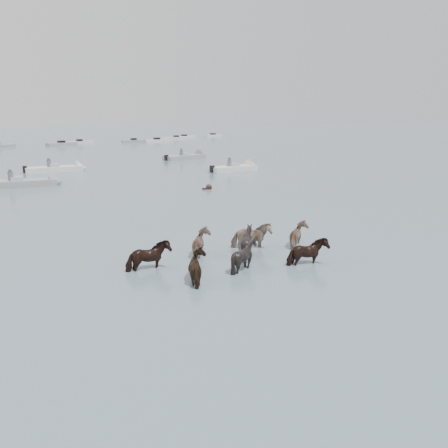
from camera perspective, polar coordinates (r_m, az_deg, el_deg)
ground at (r=12.89m, az=1.00°, el=-9.02°), size 400.00×400.00×0.00m
pony_herd at (r=15.77m, az=1.88°, el=-3.36°), size 7.57×4.02×1.30m
swimming_pony at (r=31.05m, az=-2.01°, el=4.65°), size 0.72×0.44×0.44m
motorboat_b at (r=35.29m, az=-23.54°, el=4.82°), size 5.92×2.62×1.92m
motorboat_c at (r=43.55m, az=-19.83°, el=6.62°), size 5.53×2.13×1.92m
motorboat_d at (r=41.65m, az=1.99°, el=7.14°), size 5.23×1.74×1.92m
motorboat_e at (r=53.31m, az=-4.39°, el=8.54°), size 6.00×2.73×1.92m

